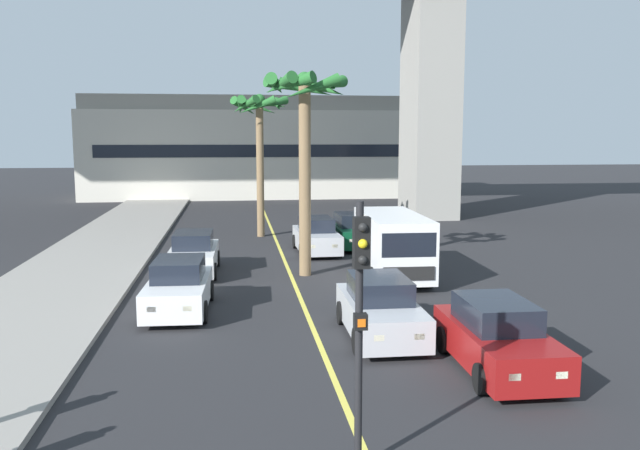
% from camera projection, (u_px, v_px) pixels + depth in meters
% --- Properties ---
extents(sidewalk_left, '(4.80, 80.00, 0.15)m').
position_uv_depth(sidewalk_left, '(8.00, 331.00, 17.08)').
color(sidewalk_left, gray).
rests_on(sidewalk_left, ground).
extents(lane_stripe_center, '(0.14, 56.00, 0.01)m').
position_uv_depth(lane_stripe_center, '(287.00, 266.00, 25.99)').
color(lane_stripe_center, '#DBCC4C').
rests_on(lane_stripe_center, ground).
extents(pier_building_backdrop, '(28.55, 8.04, 8.42)m').
position_uv_depth(pier_building_backdrop, '(257.00, 148.00, 56.01)').
color(pier_building_backdrop, beige).
rests_on(pier_building_backdrop, ground).
extents(car_queue_front, '(1.91, 4.14, 1.56)m').
position_uv_depth(car_queue_front, '(193.00, 255.00, 24.56)').
color(car_queue_front, white).
rests_on(car_queue_front, ground).
extents(car_queue_second, '(1.89, 4.13, 1.56)m').
position_uv_depth(car_queue_second, '(497.00, 338.00, 14.39)').
color(car_queue_second, maroon).
rests_on(car_queue_second, ground).
extents(car_queue_third, '(1.88, 4.12, 1.56)m').
position_uv_depth(car_queue_third, '(380.00, 310.00, 16.78)').
color(car_queue_third, '#B7BABF').
rests_on(car_queue_third, ground).
extents(car_queue_fourth, '(1.95, 4.16, 1.56)m').
position_uv_depth(car_queue_fourth, '(352.00, 232.00, 30.48)').
color(car_queue_fourth, '#0C4728').
rests_on(car_queue_fourth, ground).
extents(car_queue_fifth, '(1.89, 4.13, 1.56)m').
position_uv_depth(car_queue_fifth, '(316.00, 237.00, 28.96)').
color(car_queue_fifth, '#B7BABF').
rests_on(car_queue_fifth, ground).
extents(car_queue_sixth, '(1.96, 4.16, 1.56)m').
position_uv_depth(car_queue_sixth, '(179.00, 288.00, 19.20)').
color(car_queue_sixth, white).
rests_on(car_queue_sixth, ground).
extents(delivery_van, '(2.27, 5.30, 2.36)m').
position_uv_depth(delivery_van, '(392.00, 244.00, 23.60)').
color(delivery_van, white).
rests_on(delivery_van, ground).
extents(traffic_light_median_near, '(0.24, 0.37, 4.20)m').
position_uv_depth(traffic_light_median_near, '(360.00, 300.00, 9.75)').
color(traffic_light_median_near, black).
rests_on(traffic_light_median_near, ground).
extents(palm_tree_near_median, '(3.21, 3.20, 7.44)m').
position_uv_depth(palm_tree_near_median, '(305.00, 112.00, 23.52)').
color(palm_tree_near_median, brown).
rests_on(palm_tree_near_median, ground).
extents(palm_tree_mid_median, '(3.02, 3.01, 7.26)m').
position_uv_depth(palm_tree_mid_median, '(259.00, 121.00, 32.94)').
color(palm_tree_mid_median, brown).
rests_on(palm_tree_mid_median, ground).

